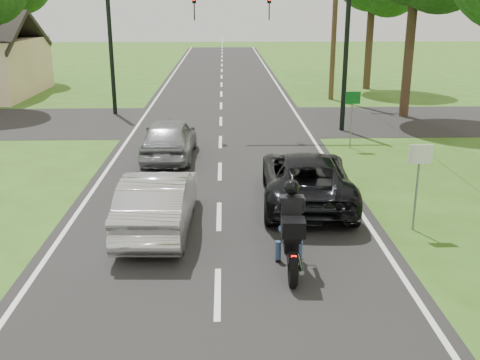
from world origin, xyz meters
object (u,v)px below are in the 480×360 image
(silver_suv, at_px, (169,138))
(traffic_signal, at_px, (302,31))
(utility_pole_far, at_px, (335,5))
(sign_white, at_px, (419,167))
(sign_green, at_px, (352,106))
(silver_sedan, at_px, (158,201))
(motorcycle_rider, at_px, (291,235))
(dark_suv, at_px, (306,177))

(silver_suv, relative_size, traffic_signal, 0.67)
(utility_pole_far, distance_m, sign_white, 19.39)
(traffic_signal, height_order, utility_pole_far, utility_pole_far)
(sign_white, height_order, sign_green, same)
(traffic_signal, bearing_deg, sign_white, -82.95)
(sign_white, bearing_deg, silver_sedan, 178.04)
(motorcycle_rider, distance_m, utility_pole_far, 21.98)
(utility_pole_far, bearing_deg, sign_white, -94.51)
(dark_suv, height_order, silver_sedan, silver_sedan)
(sign_green, bearing_deg, dark_suv, -113.01)
(traffic_signal, xyz_separation_m, sign_white, (1.36, -11.02, -2.54))
(silver_sedan, xyz_separation_m, sign_white, (6.14, -0.21, 0.87))
(traffic_signal, bearing_deg, motorcycle_rider, -98.10)
(silver_suv, xyz_separation_m, sign_white, (6.46, -6.64, 0.86))
(traffic_signal, relative_size, sign_green, 3.00)
(dark_suv, relative_size, traffic_signal, 0.79)
(motorcycle_rider, relative_size, dark_suv, 0.44)
(silver_sedan, bearing_deg, silver_suv, -85.36)
(silver_suv, relative_size, utility_pole_far, 0.43)
(dark_suv, relative_size, silver_suv, 1.18)
(dark_suv, distance_m, traffic_signal, 9.65)
(dark_suv, distance_m, utility_pole_far, 17.94)
(silver_sedan, height_order, utility_pole_far, utility_pole_far)
(dark_suv, relative_size, utility_pole_far, 0.50)
(silver_suv, xyz_separation_m, traffic_signal, (5.10, 4.37, 3.40))
(silver_sedan, xyz_separation_m, utility_pole_far, (7.64, 18.81, 4.35))
(traffic_signal, xyz_separation_m, sign_green, (1.56, -3.02, -2.54))
(motorcycle_rider, relative_size, sign_green, 1.05)
(silver_suv, bearing_deg, sign_green, -167.08)
(silver_suv, height_order, utility_pole_far, utility_pole_far)
(silver_suv, bearing_deg, traffic_signal, -137.98)
(dark_suv, distance_m, sign_green, 6.52)
(silver_sedan, distance_m, utility_pole_far, 20.76)
(motorcycle_rider, bearing_deg, sign_green, 73.38)
(dark_suv, bearing_deg, silver_sedan, 29.08)
(sign_green, bearing_deg, motorcycle_rider, -108.85)
(dark_suv, bearing_deg, utility_pole_far, -99.41)
(silver_sedan, relative_size, sign_white, 2.05)
(motorcycle_rider, xyz_separation_m, silver_sedan, (-2.92, 2.22, -0.03))
(traffic_signal, height_order, sign_green, traffic_signal)
(dark_suv, bearing_deg, sign_white, 141.89)
(sign_green, bearing_deg, utility_pole_far, 83.27)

